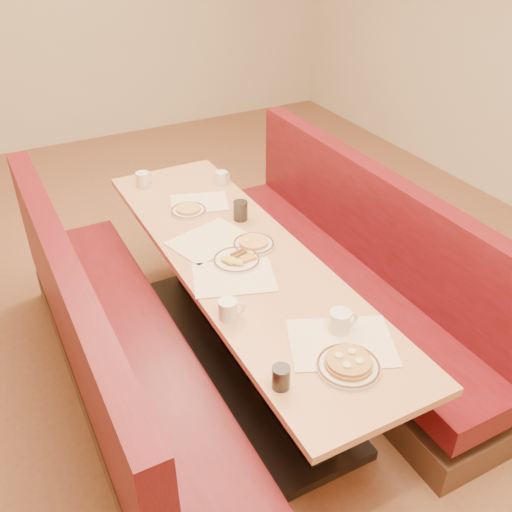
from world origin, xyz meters
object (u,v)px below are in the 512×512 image
booth_left (116,355)px  coffee_mug_b (229,309)px  booth_right (348,279)px  pancake_plate (348,364)px  diner_table (242,312)px  coffee_mug_c (222,177)px  coffee_mug_d (143,179)px  coffee_mug_a (341,321)px  soda_tumbler_near (281,378)px  soda_tumbler_mid (240,211)px  eggs_plate (236,260)px

booth_left → coffee_mug_b: 0.76m
booth_right → coffee_mug_b: size_ratio=20.44×
pancake_plate → booth_left: bearing=128.2°
diner_table → coffee_mug_c: (0.28, 0.85, 0.42)m
diner_table → coffee_mug_d: (-0.18, 1.06, 0.42)m
coffee_mug_c → coffee_mug_d: bearing=141.0°
coffee_mug_a → soda_tumbler_near: coffee_mug_a is taller
coffee_mug_b → coffee_mug_d: bearing=102.1°
diner_table → soda_tumbler_mid: bearing=64.0°
coffee_mug_c → soda_tumbler_mid: size_ratio=0.93×
pancake_plate → coffee_mug_b: bearing=119.2°
diner_table → booth_left: bearing=180.0°
soda_tumbler_near → eggs_plate: bearing=75.0°
coffee_mug_c → soda_tumbler_near: (-0.56, -1.76, 0.01)m
eggs_plate → coffee_mug_b: bearing=-120.5°
coffee_mug_c → soda_tumbler_mid: (-0.11, -0.49, 0.01)m
booth_left → coffee_mug_d: bearing=62.6°
coffee_mug_b → soda_tumbler_near: soda_tumbler_near is taller
coffee_mug_a → coffee_mug_b: (-0.40, 0.31, -0.00)m
pancake_plate → eggs_plate: size_ratio=1.07×
coffee_mug_b → diner_table: bearing=72.8°
pancake_plate → soda_tumbler_near: 0.30m
booth_right → coffee_mug_b: (-1.01, -0.43, 0.44)m
booth_left → coffee_mug_d: size_ratio=21.02×
eggs_plate → soda_tumbler_mid: (0.22, 0.40, 0.04)m
diner_table → coffee_mug_d: size_ratio=21.02×
soda_tumbler_mid → booth_right: bearing=-32.9°
coffee_mug_b → coffee_mug_c: (0.56, 1.28, -0.01)m
diner_table → booth_right: booth_right is taller
diner_table → pancake_plate: pancake_plate is taller
booth_right → pancake_plate: booth_right is taller
pancake_plate → eggs_plate: bearing=93.7°
coffee_mug_b → eggs_plate: bearing=75.2°
diner_table → coffee_mug_c: bearing=71.6°
coffee_mug_a → coffee_mug_b: size_ratio=1.11×
eggs_plate → coffee_mug_d: size_ratio=2.08×
diner_table → soda_tumbler_near: (-0.28, -0.91, 0.43)m
booth_left → pancake_plate: booth_left is taller
booth_right → soda_tumbler_mid: (-0.56, 0.36, 0.45)m
booth_left → soda_tumbler_mid: size_ratio=21.54×
pancake_plate → soda_tumbler_mid: 1.32m
coffee_mug_a → soda_tumbler_near: 0.43m
soda_tumbler_mid → coffee_mug_c: bearing=77.6°
booth_right → coffee_mug_a: bearing=-129.8°
coffee_mug_c → coffee_mug_d: coffee_mug_d is taller
coffee_mug_b → coffee_mug_d: 1.49m
coffee_mug_a → coffee_mug_c: size_ratio=1.25×
pancake_plate → eggs_plate: pancake_plate is taller
diner_table → soda_tumbler_near: size_ratio=25.01×
booth_right → coffee_mug_d: size_ratio=21.02×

